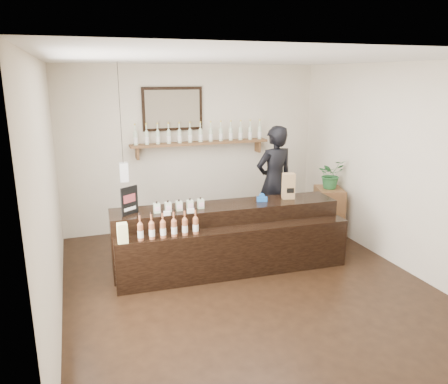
% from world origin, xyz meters
% --- Properties ---
extents(ground, '(5.00, 5.00, 0.00)m').
position_xyz_m(ground, '(0.00, 0.00, 0.00)').
color(ground, black).
rests_on(ground, ground).
extents(room_shell, '(5.00, 5.00, 5.00)m').
position_xyz_m(room_shell, '(0.00, 0.00, 1.70)').
color(room_shell, beige).
rests_on(room_shell, ground).
extents(back_wall_decor, '(2.66, 0.96, 1.69)m').
position_xyz_m(back_wall_decor, '(-0.14, 2.37, 1.75)').
color(back_wall_decor, '#55371D').
rests_on(back_wall_decor, ground).
extents(counter, '(3.18, 0.98, 1.03)m').
position_xyz_m(counter, '(-0.04, 0.58, 0.42)').
color(counter, black).
rests_on(counter, ground).
extents(promo_sign, '(0.23, 0.16, 0.37)m').
position_xyz_m(promo_sign, '(-1.34, 0.69, 1.07)').
color(promo_sign, black).
rests_on(promo_sign, counter).
extents(paper_bag, '(0.19, 0.16, 0.37)m').
position_xyz_m(paper_bag, '(0.93, 0.70, 1.07)').
color(paper_bag, '#966F48').
rests_on(paper_bag, counter).
extents(tape_dispenser, '(0.15, 0.09, 0.12)m').
position_xyz_m(tape_dispenser, '(0.51, 0.67, 0.93)').
color(tape_dispenser, '#1853AA').
rests_on(tape_dispenser, counter).
extents(side_cabinet, '(0.54, 0.65, 0.81)m').
position_xyz_m(side_cabinet, '(2.00, 1.26, 0.40)').
color(side_cabinet, '#55371D').
rests_on(side_cabinet, ground).
extents(potted_plant, '(0.48, 0.44, 0.48)m').
position_xyz_m(potted_plant, '(2.00, 1.26, 1.05)').
color(potted_plant, '#27612F').
rests_on(potted_plant, side_cabinet).
extents(shopkeeper, '(0.82, 0.60, 2.09)m').
position_xyz_m(shopkeeper, '(1.12, 1.55, 1.04)').
color(shopkeeper, black).
rests_on(shopkeeper, ground).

